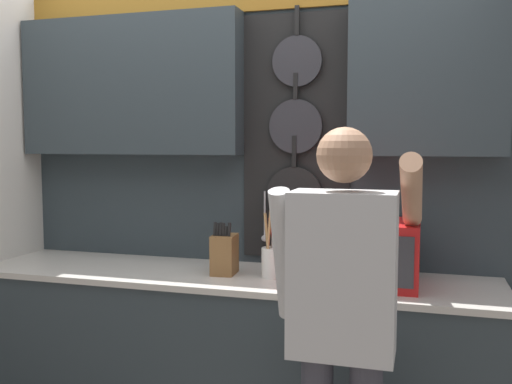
{
  "coord_description": "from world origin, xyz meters",
  "views": [
    {
      "loc": [
        0.91,
        -2.62,
        1.58
      ],
      "look_at": [
        0.08,
        0.19,
        1.33
      ],
      "focal_mm": 40.0,
      "sensor_mm": 36.0,
      "label": 1
    }
  ],
  "objects": [
    {
      "name": "utensil_crock",
      "position": [
        0.23,
        -0.02,
        1.02
      ],
      "size": [
        0.11,
        0.11,
        0.34
      ],
      "color": "white",
      "rests_on": "base_cabinet_counter"
    },
    {
      "name": "back_wall_unit",
      "position": [
        -0.03,
        0.27,
        1.52
      ],
      "size": [
        3.16,
        0.2,
        2.42
      ],
      "color": "#2D383D",
      "rests_on": "ground_plane"
    },
    {
      "name": "base_cabinet_counter",
      "position": [
        0.0,
        -0.0,
        0.46
      ],
      "size": [
        2.59,
        0.61,
        0.94
      ],
      "color": "#2D383D",
      "rests_on": "ground_plane"
    },
    {
      "name": "microwave",
      "position": [
        0.65,
        -0.02,
        1.08
      ],
      "size": [
        0.5,
        0.37,
        0.29
      ],
      "color": "red",
      "rests_on": "base_cabinet_counter"
    },
    {
      "name": "person",
      "position": [
        0.64,
        -0.57,
        0.97
      ],
      "size": [
        0.54,
        0.6,
        1.64
      ],
      "color": "#383842",
      "rests_on": "ground_plane"
    },
    {
      "name": "knife_block",
      "position": [
        -0.02,
        -0.02,
        1.04
      ],
      "size": [
        0.12,
        0.16,
        0.26
      ],
      "color": "brown",
      "rests_on": "base_cabinet_counter"
    }
  ]
}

